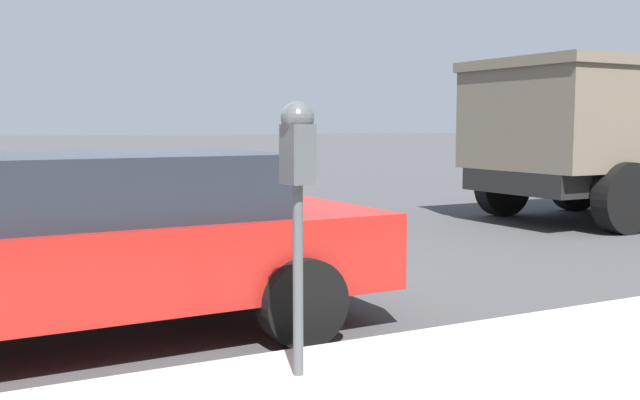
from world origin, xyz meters
TOP-DOWN VIEW (x-y plane):
  - ground_plane at (0.00, 0.00)m, footprint 220.00×220.00m
  - parking_meter at (-2.67, -0.28)m, footprint 0.21×0.19m
  - car_red at (-0.92, 0.72)m, footprint 2.21×4.76m

SIDE VIEW (x-z plane):
  - ground_plane at x=0.00m, z-range 0.00..0.00m
  - car_red at x=-0.92m, z-range 0.06..1.42m
  - parking_meter at x=-2.67m, z-range 0.54..2.12m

